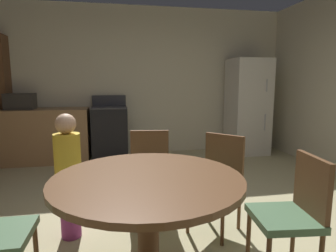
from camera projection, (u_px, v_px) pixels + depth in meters
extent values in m
plane|color=tan|center=(172.00, 239.00, 2.50)|extent=(14.00, 14.00, 0.00)
cube|color=beige|center=(138.00, 81.00, 5.40)|extent=(5.81, 0.12, 2.70)
cube|color=#9E754C|center=(36.00, 136.00, 4.82)|extent=(1.72, 0.60, 0.90)
cube|color=black|center=(110.00, 133.00, 5.05)|extent=(0.60, 0.60, 0.90)
cube|color=#38383D|center=(109.00, 107.00, 4.98)|extent=(0.60, 0.60, 0.02)
cube|color=#38383D|center=(109.00, 100.00, 5.23)|extent=(0.60, 0.04, 0.18)
cube|color=silver|center=(248.00, 107.00, 5.41)|extent=(0.68, 0.66, 1.76)
cylinder|color=#B2B2B7|center=(267.00, 85.00, 5.05)|extent=(0.02, 0.02, 0.22)
cylinder|color=#B2B2B7|center=(265.00, 122.00, 5.15)|extent=(0.02, 0.02, 0.30)
cube|color=#2D2B28|center=(20.00, 101.00, 4.70)|extent=(0.44, 0.32, 0.26)
cylinder|color=brown|center=(148.00, 236.00, 1.87)|extent=(0.14, 0.14, 0.72)
cylinder|color=brown|center=(148.00, 180.00, 1.81)|extent=(1.21, 1.21, 0.04)
cylinder|color=brown|center=(222.00, 221.00, 2.37)|extent=(0.03, 0.03, 0.43)
cylinder|color=brown|center=(188.00, 210.00, 2.58)|extent=(0.03, 0.03, 0.43)
cylinder|color=brown|center=(239.00, 207.00, 2.64)|extent=(0.03, 0.03, 0.43)
cylinder|color=brown|center=(207.00, 198.00, 2.84)|extent=(0.03, 0.03, 0.43)
cube|color=#4C704C|center=(214.00, 184.00, 2.57)|extent=(0.57, 0.57, 0.05)
cube|color=brown|center=(224.00, 157.00, 2.68)|extent=(0.28, 0.31, 0.42)
cylinder|color=brown|center=(168.00, 207.00, 2.63)|extent=(0.03, 0.03, 0.43)
cylinder|color=brown|center=(131.00, 208.00, 2.61)|extent=(0.03, 0.03, 0.43)
cylinder|color=brown|center=(167.00, 193.00, 2.96)|extent=(0.03, 0.03, 0.43)
cylinder|color=brown|center=(133.00, 194.00, 2.95)|extent=(0.03, 0.03, 0.43)
cube|color=#4C704C|center=(150.00, 177.00, 2.75)|extent=(0.45, 0.45, 0.05)
cube|color=brown|center=(150.00, 151.00, 2.90)|extent=(0.38, 0.09, 0.42)
cylinder|color=brown|center=(248.00, 238.00, 2.12)|extent=(0.03, 0.03, 0.43)
cylinder|color=brown|center=(293.00, 236.00, 2.14)|extent=(0.03, 0.03, 0.43)
cube|color=#4C704C|center=(284.00, 218.00, 1.93)|extent=(0.44, 0.44, 0.05)
cube|color=brown|center=(312.00, 187.00, 1.91)|extent=(0.08, 0.38, 0.42)
cylinder|color=#8C337A|center=(70.00, 210.00, 2.51)|extent=(0.17, 0.17, 0.50)
cylinder|color=gold|center=(68.00, 158.00, 2.43)|extent=(0.31, 0.31, 0.42)
sphere|color=#D6A884|center=(66.00, 124.00, 2.39)|extent=(0.17, 0.17, 0.17)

